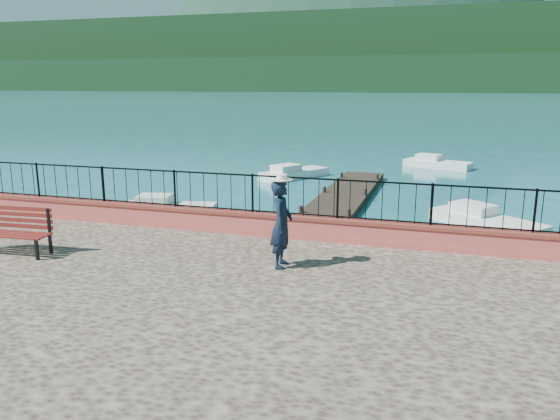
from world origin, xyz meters
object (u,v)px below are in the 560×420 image
Objects in this scene: boat_0 at (168,205)px; boat_3 at (294,171)px; boat_1 at (487,217)px; boat_4 at (438,161)px; person at (282,224)px; park_bench at (11,240)px.

boat_0 and boat_3 have the same top height.
boat_0 is 0.87× the size of boat_1.
boat_1 and boat_3 have the same top height.
person is at bearing -77.44° from boat_4.
person reaches higher than boat_0.
boat_0 is (-0.81, 8.77, -1.11)m from park_bench.
boat_0 is 0.89× the size of boat_3.
boat_3 is at bearing 178.55° from boat_1.
boat_3 is 9.44m from boat_4.
person is at bearing 4.27° from park_bench.
person reaches higher than boat_3.
boat_0 is at bearing 36.30° from person.
boat_1 is 12.26m from boat_3.
boat_4 is (9.66, 15.59, 0.00)m from boat_0.
person reaches higher than park_bench.
park_bench is at bearing -90.84° from boat_4.
boat_1 is (4.71, 9.39, -1.73)m from person.
boat_3 is at bearing -121.29° from boat_4.
person is at bearing -134.37° from boat_3.
boat_0 and boat_4 have the same top height.
boat_1 is 1.05× the size of boat_4.
boat_3 is (2.39, 9.58, 0.00)m from boat_0.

